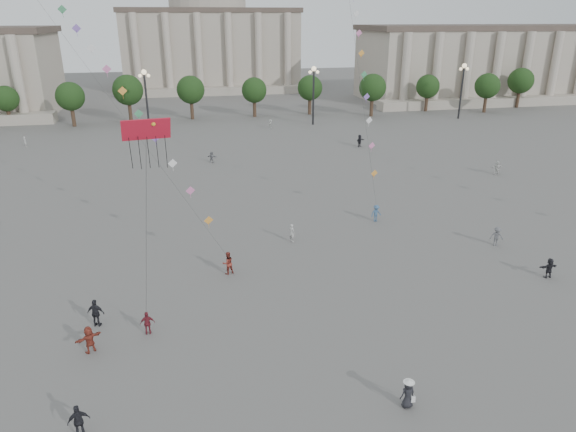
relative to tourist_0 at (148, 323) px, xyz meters
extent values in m
plane|color=#5A5754|center=(12.29, -5.57, -0.80)|extent=(360.00, 360.00, 0.00)
cube|color=#A99C8E|center=(87.29, 89.43, 7.20)|extent=(80.00, 22.00, 16.00)
cube|color=#4D4038|center=(87.29, 89.43, 15.80)|extent=(81.60, 22.44, 1.20)
cube|color=#A99C8E|center=(87.29, 76.43, 0.20)|extent=(84.00, 4.00, 2.00)
cube|color=#A99C8E|center=(12.29, 124.43, 9.20)|extent=(46.00, 30.00, 20.00)
cube|color=#4D4038|center=(12.29, 124.43, 19.80)|extent=(46.92, 30.60, 1.20)
cube|color=#A99C8E|center=(12.29, 107.43, 0.20)|extent=(48.30, 4.00, 2.00)
cylinder|color=#A99C8E|center=(12.29, 124.43, 21.70)|extent=(21.00, 21.00, 5.00)
cylinder|color=#332519|center=(-17.71, 72.43, 0.96)|extent=(0.70, 0.70, 3.52)
sphere|color=black|center=(-17.71, 72.43, 4.64)|extent=(5.12, 5.12, 5.12)
cylinder|color=#332519|center=(-5.71, 72.43, 0.96)|extent=(0.70, 0.70, 3.52)
sphere|color=black|center=(-5.71, 72.43, 4.64)|extent=(5.12, 5.12, 5.12)
cylinder|color=#332519|center=(6.29, 72.43, 0.96)|extent=(0.70, 0.70, 3.52)
sphere|color=black|center=(6.29, 72.43, 4.64)|extent=(5.12, 5.12, 5.12)
cylinder|color=#332519|center=(18.29, 72.43, 0.96)|extent=(0.70, 0.70, 3.52)
sphere|color=black|center=(18.29, 72.43, 4.64)|extent=(5.12, 5.12, 5.12)
cylinder|color=#332519|center=(30.29, 72.43, 0.96)|extent=(0.70, 0.70, 3.52)
sphere|color=black|center=(30.29, 72.43, 4.64)|extent=(5.12, 5.12, 5.12)
cylinder|color=#332519|center=(42.29, 72.43, 0.96)|extent=(0.70, 0.70, 3.52)
sphere|color=black|center=(42.29, 72.43, 4.64)|extent=(5.12, 5.12, 5.12)
cylinder|color=#332519|center=(54.29, 72.43, 0.96)|extent=(0.70, 0.70, 3.52)
sphere|color=black|center=(54.29, 72.43, 4.64)|extent=(5.12, 5.12, 5.12)
cylinder|color=#332519|center=(66.29, 72.43, 0.96)|extent=(0.70, 0.70, 3.52)
sphere|color=black|center=(66.29, 72.43, 4.64)|extent=(5.12, 5.12, 5.12)
cylinder|color=#332519|center=(78.29, 72.43, 0.96)|extent=(0.70, 0.70, 3.52)
sphere|color=black|center=(78.29, 72.43, 4.64)|extent=(5.12, 5.12, 5.12)
cylinder|color=#262628|center=(-2.71, 64.43, 4.20)|extent=(0.36, 0.36, 10.00)
sphere|color=#FFE5B2|center=(-2.71, 64.43, 9.40)|extent=(0.90, 0.90, 0.90)
sphere|color=#FFE5B2|center=(-3.41, 64.43, 8.80)|extent=(0.60, 0.60, 0.60)
sphere|color=#FFE5B2|center=(-2.01, 64.43, 8.80)|extent=(0.60, 0.60, 0.60)
cylinder|color=#262628|center=(27.29, 64.43, 4.20)|extent=(0.36, 0.36, 10.00)
sphere|color=#FFE5B2|center=(27.29, 64.43, 9.40)|extent=(0.90, 0.90, 0.90)
sphere|color=#FFE5B2|center=(26.59, 64.43, 8.80)|extent=(0.60, 0.60, 0.60)
sphere|color=#FFE5B2|center=(27.99, 64.43, 8.80)|extent=(0.60, 0.60, 0.60)
cylinder|color=#262628|center=(57.29, 64.43, 4.20)|extent=(0.36, 0.36, 10.00)
sphere|color=#FFE5B2|center=(57.29, 64.43, 9.40)|extent=(0.90, 0.90, 0.90)
sphere|color=#FFE5B2|center=(56.59, 64.43, 8.80)|extent=(0.60, 0.60, 0.60)
sphere|color=#FFE5B2|center=(57.99, 64.43, 8.80)|extent=(0.60, 0.60, 0.60)
imported|color=navy|center=(0.29, 61.45, 0.06)|extent=(1.08, 0.87, 1.71)
imported|color=black|center=(30.28, 1.58, 0.01)|extent=(1.52, 0.51, 1.63)
imported|color=silver|center=(18.81, 62.43, 0.03)|extent=(1.03, 1.61, 1.66)
imported|color=#56575B|center=(29.72, 7.84, 0.08)|extent=(1.31, 1.06, 1.77)
imported|color=silver|center=(42.48, 27.81, 0.10)|extent=(1.67, 0.55, 1.80)
imported|color=black|center=(30.09, 45.79, 0.15)|extent=(1.76, 1.47, 1.90)
imported|color=#BCBBB7|center=(-21.24, 56.39, 0.00)|extent=(0.65, 0.70, 1.60)
imported|color=slate|center=(6.77, 41.03, -0.03)|extent=(1.49, 0.95, 1.54)
imported|color=#AEAEAA|center=(12.08, 12.36, 0.05)|extent=(0.67, 0.74, 1.70)
imported|color=maroon|center=(0.00, 0.00, 0.00)|extent=(0.95, 0.43, 1.60)
imported|color=black|center=(-3.34, 1.63, 0.17)|extent=(1.23, 0.79, 1.94)
imported|color=maroon|center=(-3.35, -1.23, 0.07)|extent=(1.65, 1.30, 1.75)
imported|color=black|center=(-2.83, -8.20, 0.09)|extent=(1.12, 0.69, 1.79)
imported|color=maroon|center=(5.82, 7.28, 0.13)|extent=(1.08, 0.95, 1.87)
imported|color=#3A5C83|center=(21.31, 15.49, 0.06)|extent=(1.22, 0.85, 1.72)
imported|color=black|center=(13.56, -9.54, 0.01)|extent=(0.87, 0.63, 1.63)
cone|color=white|center=(13.56, -9.54, 0.82)|extent=(0.52, 0.52, 0.14)
cylinder|color=white|center=(13.56, -9.54, 0.76)|extent=(0.60, 0.60, 0.02)
cube|color=white|center=(13.81, -9.69, -0.25)|extent=(0.22, 0.10, 0.35)
cube|color=red|center=(1.48, -5.17, 13.47)|extent=(2.25, 0.86, 1.02)
cube|color=#1B9522|center=(1.13, -5.21, 13.72)|extent=(0.38, 0.25, 0.34)
cube|color=#2135B4|center=(1.83, -5.21, 13.72)|extent=(0.38, 0.25, 0.34)
sphere|color=gold|center=(1.13, -5.25, 13.72)|extent=(0.20, 0.20, 0.20)
sphere|color=gold|center=(1.83, -5.25, 13.72)|extent=(0.20, 0.20, 0.20)
cylinder|color=#3F3F3F|center=(0.74, -2.58, 7.13)|extent=(0.02, 0.02, 13.76)
cube|color=#F8A23A|center=(4.58, 8.80, 3.26)|extent=(0.76, 0.25, 0.76)
cube|color=pink|center=(3.35, 10.33, 5.32)|extent=(0.76, 0.25, 0.76)
cube|color=white|center=(2.11, 11.85, 7.23)|extent=(0.76, 0.25, 0.76)
cube|color=#8E66CC|center=(0.87, 13.37, 9.04)|extent=(0.76, 0.25, 0.76)
cube|color=#469966|center=(-0.36, 14.90, 10.78)|extent=(0.76, 0.25, 0.76)
cube|color=#F8A23A|center=(-1.60, 16.42, 12.47)|extent=(0.76, 0.25, 0.76)
cube|color=pink|center=(-2.84, 17.94, 14.11)|extent=(0.76, 0.25, 0.76)
cube|color=white|center=(-4.08, 19.46, 15.73)|extent=(0.76, 0.25, 0.76)
cube|color=#8E66CC|center=(-5.31, 20.99, 17.31)|extent=(0.76, 0.25, 0.76)
cube|color=#469966|center=(-6.55, 22.51, 18.86)|extent=(0.76, 0.25, 0.76)
cube|color=#F8A23A|center=(21.44, 16.97, 3.74)|extent=(0.76, 0.25, 0.76)
cube|color=pink|center=(21.58, 18.46, 6.19)|extent=(0.76, 0.25, 0.76)
cube|color=white|center=(21.71, 19.95, 8.45)|extent=(0.76, 0.25, 0.76)
cube|color=#8E66CC|center=(21.84, 21.43, 10.59)|extent=(0.76, 0.25, 0.76)
cube|color=#469966|center=(21.97, 22.92, 12.66)|extent=(0.76, 0.25, 0.76)
cube|color=#F8A23A|center=(22.10, 24.40, 14.67)|extent=(0.76, 0.25, 0.76)
cube|color=pink|center=(22.23, 25.89, 16.62)|extent=(0.76, 0.25, 0.76)
cube|color=white|center=(22.36, 27.38, 18.54)|extent=(0.76, 0.25, 0.76)
camera|label=1|loc=(3.13, -29.27, 18.29)|focal=32.00mm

